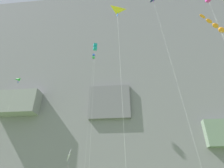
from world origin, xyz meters
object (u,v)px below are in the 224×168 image
(kite_windsock_mid_left, at_px, (216,26))
(kite_diamond_upper_right, at_px, (69,156))
(kite_delta_low_right, at_px, (154,5))
(kite_box_upper_mid, at_px, (94,57))
(kite_delta_high_center, at_px, (18,86))
(kite_delta_high_left, at_px, (117,20))
(kite_box_mid_center, at_px, (95,47))

(kite_windsock_mid_left, height_order, kite_diamond_upper_right, kite_windsock_mid_left)
(kite_delta_low_right, distance_m, kite_box_upper_mid, 23.71)
(kite_diamond_upper_right, bearing_deg, kite_delta_low_right, -40.55)
(kite_delta_high_center, xyz_separation_m, kite_delta_high_left, (27.57, -23.61, -5.16))
(kite_box_mid_center, bearing_deg, kite_windsock_mid_left, -28.87)
(kite_diamond_upper_right, bearing_deg, kite_box_mid_center, -59.57)
(kite_delta_low_right, relative_size, kite_box_upper_mid, 0.94)
(kite_delta_low_right, bearing_deg, kite_diamond_upper_right, 139.45)
(kite_delta_low_right, xyz_separation_m, kite_diamond_upper_right, (-17.82, 15.24, -23.26))
(kite_delta_high_center, height_order, kite_box_mid_center, kite_delta_high_center)
(kite_delta_high_center, height_order, kite_delta_high_left, kite_delta_high_center)
(kite_box_mid_center, relative_size, kite_delta_high_left, 1.28)
(kite_diamond_upper_right, relative_size, kite_delta_high_center, 0.33)
(kite_windsock_mid_left, distance_m, kite_delta_high_center, 45.34)
(kite_windsock_mid_left, distance_m, kite_box_mid_center, 20.03)
(kite_diamond_upper_right, xyz_separation_m, kite_delta_high_left, (11.54, -22.48, 12.18))
(kite_delta_low_right, xyz_separation_m, kite_box_mid_center, (-11.18, 3.95, -5.53))
(kite_delta_low_right, height_order, kite_box_upper_mid, kite_box_upper_mid)
(kite_box_mid_center, bearing_deg, kite_delta_high_left, -66.30)
(kite_diamond_upper_right, bearing_deg, kite_windsock_mid_left, -41.27)
(kite_windsock_mid_left, distance_m, kite_delta_low_right, 13.74)
(kite_windsock_mid_left, height_order, kite_delta_low_right, kite_delta_low_right)
(kite_box_upper_mid, bearing_deg, kite_box_mid_center, -76.16)
(kite_box_upper_mid, distance_m, kite_delta_high_center, 21.29)
(kite_delta_high_left, bearing_deg, kite_box_upper_mid, 108.30)
(kite_box_upper_mid, height_order, kite_delta_high_center, kite_box_upper_mid)
(kite_box_upper_mid, relative_size, kite_delta_high_center, 1.35)
(kite_delta_low_right, height_order, kite_delta_high_left, kite_delta_low_right)
(kite_diamond_upper_right, height_order, kite_delta_high_left, kite_delta_high_left)
(kite_delta_high_left, bearing_deg, kite_windsock_mid_left, 9.23)
(kite_box_upper_mid, xyz_separation_m, kite_delta_high_left, (8.44, -25.54, -14.32))
(kite_windsock_mid_left, height_order, kite_box_upper_mid, kite_box_upper_mid)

